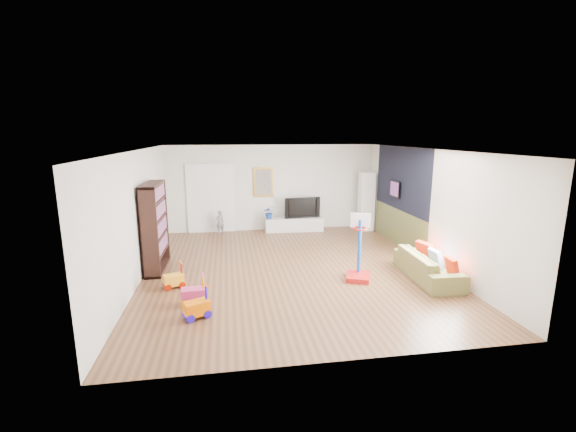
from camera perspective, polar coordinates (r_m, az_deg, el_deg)
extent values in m
cube|color=brown|center=(8.94, 0.41, -7.76)|extent=(6.50, 7.50, 0.00)
cube|color=white|center=(8.41, 0.44, 9.80)|extent=(6.50, 7.50, 0.00)
cube|color=silver|center=(12.24, -2.49, 4.18)|extent=(6.50, 0.00, 2.70)
cube|color=silver|center=(5.04, 7.54, -7.59)|extent=(6.50, 0.00, 2.70)
cube|color=silver|center=(8.66, -21.30, 0.03)|extent=(0.00, 7.50, 2.70)
cube|color=white|center=(9.65, 19.83, 1.31)|extent=(0.00, 7.50, 2.70)
cube|color=black|center=(10.80, 16.40, 5.31)|extent=(0.01, 3.20, 1.70)
cube|color=brown|center=(11.03, 15.98, -1.66)|extent=(0.01, 3.20, 1.00)
cube|color=white|center=(12.17, -11.38, 2.48)|extent=(1.45, 0.06, 2.10)
cube|color=gold|center=(12.14, -3.65, 5.05)|extent=(0.62, 0.06, 0.92)
cube|color=#7F3F8C|center=(10.99, 15.55, 3.89)|extent=(0.04, 0.56, 0.46)
cube|color=silver|center=(12.23, 0.91, -1.24)|extent=(1.84, 0.54, 0.43)
cube|color=white|center=(12.48, 11.51, 2.15)|extent=(0.46, 0.46, 1.86)
cube|color=black|center=(9.13, -19.10, -1.55)|extent=(0.37, 1.36, 1.98)
imported|color=olive|center=(8.77, 19.99, -6.96)|extent=(0.85, 1.97, 0.57)
cube|color=#B51514|center=(8.22, 10.48, -4.63)|extent=(0.67, 0.72, 1.40)
cube|color=#FFA51F|center=(8.13, -16.61, -8.44)|extent=(0.44, 0.36, 0.51)
cube|color=#F96D00|center=(6.76, -13.43, -12.36)|extent=(0.49, 0.41, 0.56)
cube|color=#E0357C|center=(7.28, -13.89, -10.54)|extent=(0.43, 0.28, 0.56)
imported|color=slate|center=(11.99, -10.05, -0.93)|extent=(0.32, 0.28, 0.74)
imported|color=black|center=(12.21, 2.01, 1.33)|extent=(1.15, 0.26, 0.66)
imported|color=navy|center=(12.01, -2.79, 0.55)|extent=(0.39, 0.34, 0.41)
cube|color=red|center=(8.37, 23.13, -6.94)|extent=(0.13, 0.38, 0.37)
cube|color=silver|center=(8.79, 21.01, -5.86)|extent=(0.11, 0.38, 0.38)
cube|color=red|center=(9.24, 19.57, -4.89)|extent=(0.22, 0.43, 0.42)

